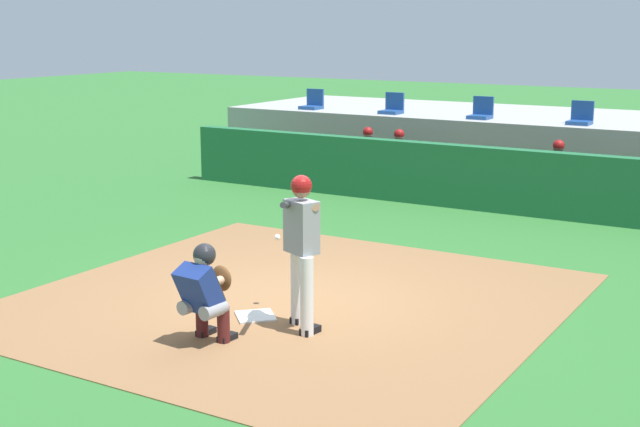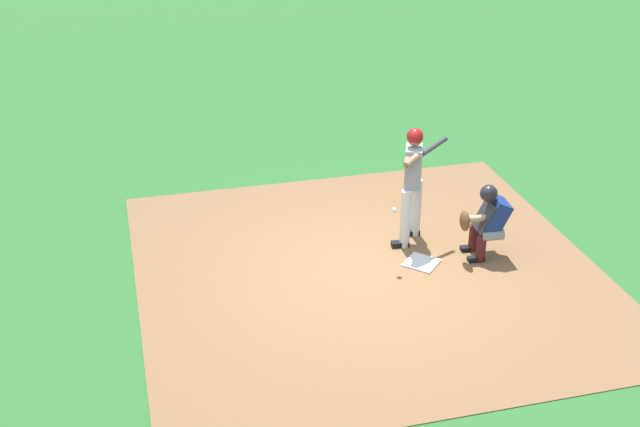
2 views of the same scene
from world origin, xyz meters
TOP-DOWN VIEW (x-y plane):
  - ground_plane at (0.00, 0.00)m, footprint 80.00×80.00m
  - dirt_infield at (0.00, 0.00)m, footprint 6.40×6.40m
  - home_plate at (0.00, -0.80)m, footprint 0.62×0.62m
  - batter_at_plate at (0.69, -0.86)m, footprint 0.58×0.87m
  - catcher_crouched at (0.01, -1.74)m, footprint 0.50×1.76m

SIDE VIEW (x-z plane):
  - ground_plane at x=0.00m, z-range 0.00..0.00m
  - dirt_infield at x=0.00m, z-range 0.00..0.01m
  - home_plate at x=0.00m, z-range 0.01..0.04m
  - catcher_crouched at x=0.01m, z-range 0.05..1.17m
  - batter_at_plate at x=0.69m, z-range 0.13..1.94m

